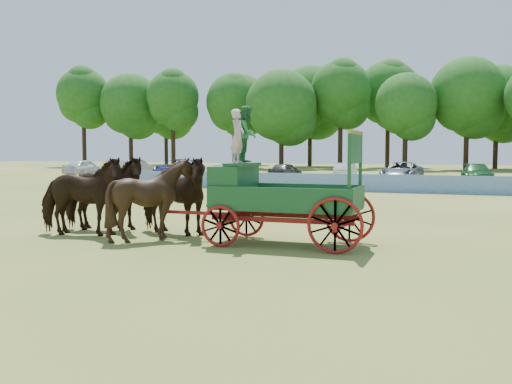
% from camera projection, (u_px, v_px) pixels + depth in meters
% --- Properties ---
extents(ground, '(160.00, 160.00, 0.00)m').
position_uv_depth(ground, '(200.00, 231.00, 17.61)').
color(ground, '#9C8E46').
rests_on(ground, ground).
extents(horse_lead_left, '(2.94, 1.76, 2.32)m').
position_uv_depth(horse_lead_left, '(80.00, 196.00, 16.59)').
color(horse_lead_left, black).
rests_on(horse_lead_left, ground).
extents(horse_lead_right, '(2.96, 1.81, 2.32)m').
position_uv_depth(horse_lead_right, '(103.00, 193.00, 17.62)').
color(horse_lead_right, black).
rests_on(horse_lead_right, ground).
extents(horse_wheel_left, '(2.35, 2.16, 2.33)m').
position_uv_depth(horse_wheel_left, '(153.00, 199.00, 15.78)').
color(horse_wheel_left, black).
rests_on(horse_wheel_left, ground).
extents(horse_wheel_right, '(2.96, 1.83, 2.32)m').
position_uv_depth(horse_wheel_right, '(172.00, 196.00, 16.81)').
color(horse_wheel_right, black).
rests_on(horse_wheel_right, ground).
extents(farm_dray, '(6.00, 2.00, 3.72)m').
position_uv_depth(farm_dray, '(261.00, 183.00, 15.29)').
color(farm_dray, maroon).
rests_on(farm_dray, ground).
extents(sponsor_banner, '(26.00, 0.08, 1.05)m').
position_uv_depth(sponsor_banner, '(312.00, 182.00, 34.81)').
color(sponsor_banner, '#1E59A5').
rests_on(sponsor_banner, ground).
extents(parked_cars, '(53.56, 7.58, 1.64)m').
position_uv_depth(parked_cars, '(347.00, 171.00, 46.15)').
color(parked_cars, silver).
rests_on(parked_cars, ground).
extents(treeline, '(91.68, 23.75, 15.11)m').
position_uv_depth(treeline, '(366.00, 98.00, 74.71)').
color(treeline, '#382314').
rests_on(treeline, ground).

